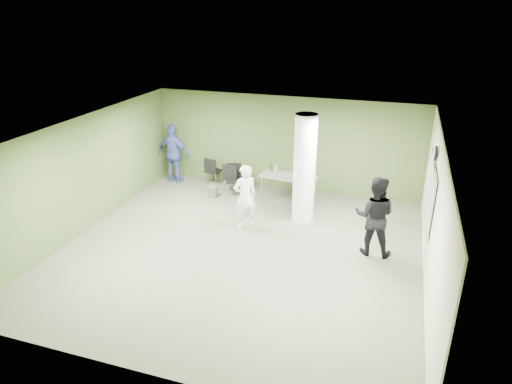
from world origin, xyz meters
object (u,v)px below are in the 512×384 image
(folding_table, at_px, (288,177))
(woman_white, at_px, (245,197))
(man_blue, at_px, (174,154))
(chair_back_left, at_px, (212,169))
(man_black, at_px, (374,216))

(folding_table, distance_m, woman_white, 2.03)
(folding_table, distance_m, man_blue, 3.74)
(chair_back_left, xyz_separation_m, man_blue, (-1.19, -0.17, 0.42))
(woman_white, height_order, man_blue, man_blue)
(woman_white, bearing_deg, chair_back_left, -92.98)
(woman_white, xyz_separation_m, man_blue, (-3.11, 2.25, 0.10))
(chair_back_left, distance_m, man_blue, 1.28)
(folding_table, relative_size, man_blue, 0.90)
(man_black, xyz_separation_m, man_blue, (-6.25, 2.59, 0.00))
(man_blue, bearing_deg, man_black, 162.89)
(woman_white, relative_size, man_black, 0.90)
(folding_table, height_order, man_blue, man_blue)
(folding_table, xyz_separation_m, chair_back_left, (-2.53, 0.49, -0.20))
(folding_table, distance_m, chair_back_left, 2.58)
(man_black, relative_size, man_blue, 1.00)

